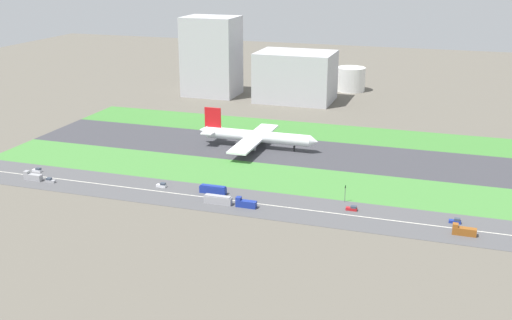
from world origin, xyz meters
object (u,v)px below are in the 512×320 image
at_px(truck_2, 464,231).
at_px(car_4, 37,170).
at_px(traffic_light, 345,192).
at_px(fuel_tank_centre, 351,79).
at_px(airliner, 255,136).
at_px(terminal_building, 212,56).
at_px(car_0, 352,208).
at_px(car_1, 455,221).
at_px(truck_1, 246,203).
at_px(hangar_building, 296,77).
at_px(car_3, 162,185).
at_px(bus_0, 213,190).
at_px(car_2, 50,180).
at_px(truck_0, 33,177).
at_px(fuel_tank_west, 319,81).
at_px(bus_1, 218,200).

relative_size(truck_2, car_4, 1.91).
bearing_deg(traffic_light, fuel_tank_centre, 99.51).
relative_size(airliner, terminal_building, 1.18).
bearing_deg(car_0, car_1, 0.00).
bearing_deg(truck_1, car_0, -166.30).
bearing_deg(traffic_light, car_4, -176.79).
relative_size(car_4, hangar_building, 0.09).
bearing_deg(fuel_tank_centre, car_1, -70.55).
bearing_deg(car_3, traffic_light, 5.81).
relative_size(airliner, car_1, 14.77).
xyz_separation_m(terminal_building, fuel_tank_centre, (91.90, 45.00, -18.97)).
height_order(bus_0, traffic_light, traffic_light).
height_order(car_2, bus_0, bus_0).
height_order(airliner, hangar_building, hangar_building).
height_order(car_0, truck_0, truck_0).
bearing_deg(fuel_tank_west, traffic_light, -74.60).
bearing_deg(terminal_building, traffic_light, -53.54).
relative_size(traffic_light, terminal_building, 0.13).
bearing_deg(truck_1, terminal_building, -64.41).
relative_size(car_3, car_1, 1.00).
height_order(bus_0, terminal_building, terminal_building).
bearing_deg(truck_2, car_0, -13.38).
relative_size(truck_2, truck_0, 1.00).
bearing_deg(bus_0, terminal_building, 112.10).
xyz_separation_m(truck_1, traffic_light, (36.63, 17.99, 2.62)).
xyz_separation_m(truck_1, car_4, (-105.87, 10.00, -0.75)).
xyz_separation_m(car_0, hangar_building, (-71.36, 182.00, 15.88)).
relative_size(bus_1, traffic_light, 1.61).
xyz_separation_m(truck_1, terminal_building, (-91.94, 192.00, 25.96)).
xyz_separation_m(terminal_building, fuel_tank_west, (68.23, 45.00, -21.45)).
distance_m(truck_2, traffic_light, 49.84).
xyz_separation_m(truck_1, car_1, (80.11, 10.00, -0.75)).
height_order(hangar_building, fuel_tank_centre, hangar_building).
relative_size(car_0, bus_1, 0.38).
distance_m(bus_0, car_1, 98.15).
height_order(car_3, terminal_building, terminal_building).
bearing_deg(car_4, airliner, 39.01).
relative_size(traffic_light, fuel_tank_centre, 0.34).
distance_m(airliner, car_3, 71.09).
xyz_separation_m(car_2, car_0, (132.72, 10.00, 0.00)).
height_order(terminal_building, hangar_building, terminal_building).
height_order(car_2, car_4, same).
height_order(truck_0, terminal_building, terminal_building).
bearing_deg(bus_0, car_3, 180.00).
bearing_deg(car_2, truck_1, 180.00).
distance_m(car_4, bus_1, 94.61).
distance_m(airliner, truck_1, 81.15).
relative_size(truck_1, bus_0, 0.72).
xyz_separation_m(traffic_light, hangar_building, (-66.98, 174.01, 12.51)).
height_order(truck_1, fuel_tank_west, fuel_tank_west).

